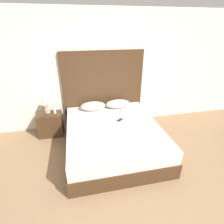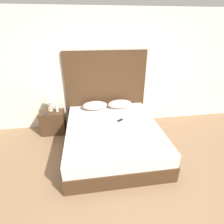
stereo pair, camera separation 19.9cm
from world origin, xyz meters
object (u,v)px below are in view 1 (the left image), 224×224
at_px(bed, 113,137).
at_px(phone_on_bed, 120,120).
at_px(table_lamp, 46,100).
at_px(nightstand, 51,124).
at_px(phone_on_nightstand, 43,116).

bearing_deg(bed, phone_on_bed, 45.20).
xyz_separation_m(bed, table_lamp, (-1.33, 0.87, 0.59)).
distance_m(phone_on_bed, nightstand, 1.64).
relative_size(phone_on_bed, table_lamp, 0.40).
bearing_deg(phone_on_nightstand, table_lamp, 61.94).
height_order(nightstand, table_lamp, table_lamp).
xyz_separation_m(table_lamp, phone_on_nightstand, (-0.08, -0.16, -0.31)).
bearing_deg(nightstand, bed, -31.55).
height_order(phone_on_bed, nightstand, phone_on_bed).
distance_m(bed, table_lamp, 1.70).
distance_m(bed, nightstand, 1.54).
relative_size(table_lamp, phone_on_nightstand, 2.51).
bearing_deg(phone_on_nightstand, phone_on_bed, -18.32).
bearing_deg(nightstand, phone_on_bed, -22.44).
height_order(nightstand, phone_on_nightstand, phone_on_nightstand).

